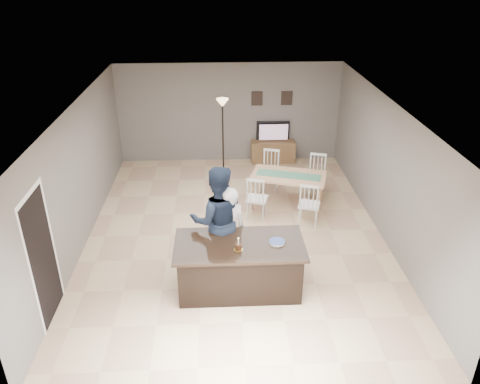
{
  "coord_description": "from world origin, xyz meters",
  "views": [
    {
      "loc": [
        -0.31,
        -8.29,
        5.1
      ],
      "look_at": [
        0.08,
        -0.3,
        1.1
      ],
      "focal_mm": 35.0,
      "sensor_mm": 36.0,
      "label": 1
    }
  ],
  "objects_px": {
    "dining_table": "(288,180)",
    "birthday_cake": "(238,247)",
    "floor_lamp": "(223,117)",
    "plate_stack": "(277,242)",
    "woman": "(229,230)",
    "television": "(273,131)",
    "man": "(218,220)",
    "kitchen_island": "(239,266)",
    "tv_console": "(273,152)"
  },
  "relations": [
    {
      "from": "woman",
      "to": "man",
      "type": "bearing_deg",
      "value": -31.38
    },
    {
      "from": "plate_stack",
      "to": "man",
      "type": "bearing_deg",
      "value": 147.29
    },
    {
      "from": "tv_console",
      "to": "floor_lamp",
      "type": "bearing_deg",
      "value": -146.88
    },
    {
      "from": "floor_lamp",
      "to": "plate_stack",
      "type": "bearing_deg",
      "value": -80.17
    },
    {
      "from": "woman",
      "to": "dining_table",
      "type": "bearing_deg",
      "value": -133.24
    },
    {
      "from": "birthday_cake",
      "to": "kitchen_island",
      "type": "bearing_deg",
      "value": 81.98
    },
    {
      "from": "kitchen_island",
      "to": "television",
      "type": "relative_size",
      "value": 2.35
    },
    {
      "from": "plate_stack",
      "to": "floor_lamp",
      "type": "xyz_separation_m",
      "value": [
        -0.81,
        4.67,
        0.68
      ]
    },
    {
      "from": "kitchen_island",
      "to": "tv_console",
      "type": "bearing_deg",
      "value": 77.84
    },
    {
      "from": "man",
      "to": "plate_stack",
      "type": "height_order",
      "value": "man"
    },
    {
      "from": "birthday_cake",
      "to": "floor_lamp",
      "type": "height_order",
      "value": "floor_lamp"
    },
    {
      "from": "floor_lamp",
      "to": "woman",
      "type": "bearing_deg",
      "value": -89.6
    },
    {
      "from": "television",
      "to": "tv_console",
      "type": "bearing_deg",
      "value": 90.0
    },
    {
      "from": "kitchen_island",
      "to": "floor_lamp",
      "type": "height_order",
      "value": "floor_lamp"
    },
    {
      "from": "dining_table",
      "to": "floor_lamp",
      "type": "relative_size",
      "value": 1.08
    },
    {
      "from": "kitchen_island",
      "to": "plate_stack",
      "type": "xyz_separation_m",
      "value": [
        0.62,
        -0.01,
        0.47
      ]
    },
    {
      "from": "dining_table",
      "to": "kitchen_island",
      "type": "bearing_deg",
      "value": -95.75
    },
    {
      "from": "tv_console",
      "to": "dining_table",
      "type": "height_order",
      "value": "dining_table"
    },
    {
      "from": "tv_console",
      "to": "woman",
      "type": "xyz_separation_m",
      "value": [
        -1.36,
        -5.02,
        0.53
      ]
    },
    {
      "from": "kitchen_island",
      "to": "birthday_cake",
      "type": "distance_m",
      "value": 0.53
    },
    {
      "from": "tv_console",
      "to": "man",
      "type": "distance_m",
      "value": 5.24
    },
    {
      "from": "man",
      "to": "floor_lamp",
      "type": "height_order",
      "value": "floor_lamp"
    },
    {
      "from": "plate_stack",
      "to": "dining_table",
      "type": "relative_size",
      "value": 0.12
    },
    {
      "from": "television",
      "to": "floor_lamp",
      "type": "distance_m",
      "value": 1.85
    },
    {
      "from": "tv_console",
      "to": "birthday_cake",
      "type": "bearing_deg",
      "value": -102.03
    },
    {
      "from": "man",
      "to": "dining_table",
      "type": "bearing_deg",
      "value": -129.33
    },
    {
      "from": "kitchen_island",
      "to": "man",
      "type": "height_order",
      "value": "man"
    },
    {
      "from": "birthday_cake",
      "to": "dining_table",
      "type": "distance_m",
      "value": 3.4
    },
    {
      "from": "woman",
      "to": "kitchen_island",
      "type": "bearing_deg",
      "value": 93.34
    },
    {
      "from": "man",
      "to": "birthday_cake",
      "type": "bearing_deg",
      "value": 107.23
    },
    {
      "from": "woman",
      "to": "plate_stack",
      "type": "bearing_deg",
      "value": 131.36
    },
    {
      "from": "television",
      "to": "floor_lamp",
      "type": "bearing_deg",
      "value": 35.1
    },
    {
      "from": "kitchen_island",
      "to": "floor_lamp",
      "type": "distance_m",
      "value": 4.8
    },
    {
      "from": "dining_table",
      "to": "floor_lamp",
      "type": "distance_m",
      "value": 2.43
    },
    {
      "from": "man",
      "to": "dining_table",
      "type": "xyz_separation_m",
      "value": [
        1.59,
        2.34,
        -0.37
      ]
    },
    {
      "from": "woman",
      "to": "birthday_cake",
      "type": "xyz_separation_m",
      "value": [
        0.14,
        -0.73,
        0.12
      ]
    },
    {
      "from": "dining_table",
      "to": "birthday_cake",
      "type": "bearing_deg",
      "value": -94.97
    },
    {
      "from": "man",
      "to": "television",
      "type": "bearing_deg",
      "value": -112.26
    },
    {
      "from": "kitchen_island",
      "to": "man",
      "type": "xyz_separation_m",
      "value": [
        -0.35,
        0.61,
        0.55
      ]
    },
    {
      "from": "television",
      "to": "floor_lamp",
      "type": "relative_size",
      "value": 0.44
    },
    {
      "from": "tv_console",
      "to": "birthday_cake",
      "type": "distance_m",
      "value": 5.91
    },
    {
      "from": "television",
      "to": "birthday_cake",
      "type": "xyz_separation_m",
      "value": [
        -1.23,
        -5.82,
        0.09
      ]
    },
    {
      "from": "television",
      "to": "dining_table",
      "type": "distance_m",
      "value": 2.69
    },
    {
      "from": "birthday_cake",
      "to": "tv_console",
      "type": "bearing_deg",
      "value": 77.97
    },
    {
      "from": "television",
      "to": "man",
      "type": "bearing_deg",
      "value": 72.86
    },
    {
      "from": "tv_console",
      "to": "man",
      "type": "relative_size",
      "value": 0.6
    },
    {
      "from": "kitchen_island",
      "to": "plate_stack",
      "type": "height_order",
      "value": "plate_stack"
    },
    {
      "from": "plate_stack",
      "to": "floor_lamp",
      "type": "height_order",
      "value": "floor_lamp"
    },
    {
      "from": "television",
      "to": "birthday_cake",
      "type": "height_order",
      "value": "birthday_cake"
    },
    {
      "from": "birthday_cake",
      "to": "woman",
      "type": "bearing_deg",
      "value": 100.58
    }
  ]
}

